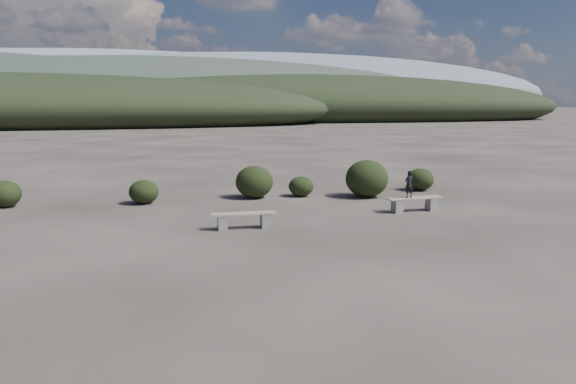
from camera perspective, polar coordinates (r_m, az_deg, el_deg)
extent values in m
plane|color=#28231F|center=(13.08, 6.39, -6.97)|extent=(1200.00, 1200.00, 0.00)
cube|color=slate|center=(16.20, -6.67, -3.11)|extent=(0.27, 0.37, 0.42)
cube|color=slate|center=(16.38, -2.30, -2.93)|extent=(0.27, 0.37, 0.42)
cube|color=gray|center=(16.23, -4.48, -2.21)|extent=(1.89, 0.45, 0.05)
cube|color=slate|center=(18.98, 11.02, -1.43)|extent=(0.29, 0.39, 0.43)
cube|color=slate|center=(19.63, 14.35, -1.20)|extent=(0.29, 0.39, 0.43)
cube|color=gray|center=(19.26, 12.74, -0.60)|extent=(1.97, 0.51, 0.05)
imported|color=black|center=(19.07, 12.19, 0.79)|extent=(0.37, 0.29, 0.91)
ellipsoid|color=black|center=(20.94, -14.44, 0.02)|extent=(1.06, 1.06, 0.87)
ellipsoid|color=black|center=(21.57, -3.45, 1.03)|extent=(1.45, 1.45, 1.24)
ellipsoid|color=black|center=(21.93, 1.34, 0.57)|extent=(0.98, 0.98, 0.78)
ellipsoid|color=black|center=(21.92, 8.00, 1.36)|extent=(1.65, 1.65, 1.45)
ellipsoid|color=black|center=(24.08, 13.29, 1.25)|extent=(1.11, 1.11, 0.93)
ellipsoid|color=black|center=(21.94, -26.85, -0.17)|extent=(1.12, 1.12, 0.95)
ellipsoid|color=black|center=(103.77, -26.23, 7.50)|extent=(110.00, 40.00, 12.00)
ellipsoid|color=black|center=(127.99, 3.42, 8.68)|extent=(120.00, 44.00, 14.00)
ellipsoid|color=#2E382E|center=(171.80, -13.28, 9.26)|extent=(190.00, 64.00, 24.00)
ellipsoid|color=slate|center=(320.58, -1.19, 10.01)|extent=(340.00, 110.00, 44.00)
ellipsoid|color=gray|center=(412.61, -18.42, 9.69)|extent=(460.00, 140.00, 56.00)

